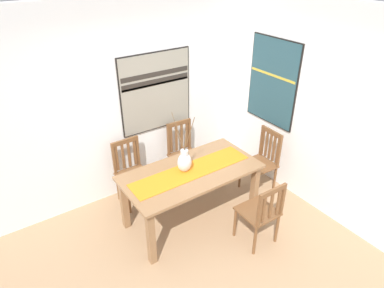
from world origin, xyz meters
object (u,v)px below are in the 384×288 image
Objects in this scene: chair_1 at (183,153)px; chair_3 at (261,212)px; dining_table at (191,179)px; painting_on_back_wall at (156,92)px; painting_on_side_wall at (273,82)px; chair_2 at (262,160)px; chair_0 at (132,171)px; centerpiece_vase at (184,161)px.

chair_1 reaches higher than chair_3.
dining_table is 1.55× the size of painting_on_back_wall.
painting_on_side_wall is at bearing -30.12° from painting_on_back_wall.
chair_3 is 2.13m from painting_on_back_wall.
chair_2 is at bearing -44.56° from painting_on_back_wall.
painting_on_back_wall reaches higher than chair_0.
chair_3 is (0.52, -0.85, -0.45)m from centerpiece_vase.
centerpiece_vase is 0.84× the size of chair_0.
chair_2 is at bearing -139.73° from painting_on_side_wall.
centerpiece_vase is at bearing -63.42° from chair_0.
chair_2 is at bearing -26.11° from chair_0.
centerpiece_vase is at bearing 121.34° from chair_3.
chair_1 reaches higher than dining_table.
centerpiece_vase is 0.70× the size of painting_on_back_wall.
centerpiece_vase is 1.38m from chair_2.
chair_0 is 0.96× the size of chair_1.
dining_table is 0.94m from chair_3.
chair_3 is (0.45, -0.81, -0.19)m from dining_table.
centerpiece_vase is (-0.07, 0.04, 0.26)m from dining_table.
dining_table is 1.25m from chair_2.
chair_0 is at bearing 164.29° from painting_on_side_wall.
chair_3 is (0.04, -1.61, -0.03)m from chair_1.
painting_on_side_wall is (1.15, -0.56, 1.05)m from chair_1.
chair_2 reaches higher than chair_0.
painting_on_back_wall reaches higher than dining_table.
centerpiece_vase is at bearing 149.15° from dining_table.
painting_on_back_wall is at bearing 135.44° from chair_2.
chair_1 reaches higher than chair_2.
chair_0 is 0.76× the size of painting_on_side_wall.
chair_3 is at bearing -135.41° from chair_2.
painting_on_back_wall is 1.64m from painting_on_side_wall.
painting_on_side_wall reaches higher than centerpiece_vase.
chair_1 is 0.87× the size of painting_on_back_wall.
chair_0 is 2.34m from painting_on_side_wall.
chair_2 is 1.82m from painting_on_back_wall.
chair_0 is 1.04× the size of chair_3.
painting_on_side_wall is at bearing 43.43° from chair_3.
chair_0 is 1.85m from chair_3.
chair_1 is at bearing 58.02° from centerpiece_vase.
painting_on_side_wall is at bearing 8.88° from dining_table.
chair_3 is 0.80× the size of painting_on_back_wall.
painting_on_side_wall reaches higher than dining_table.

